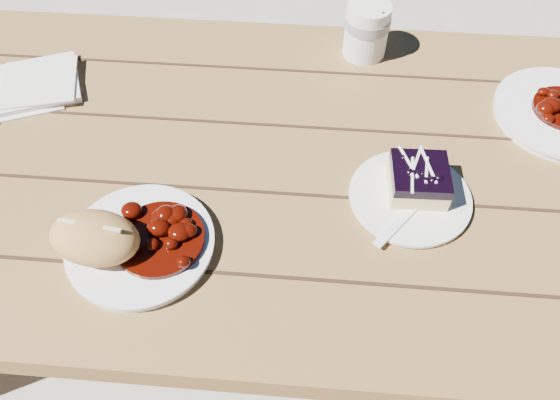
# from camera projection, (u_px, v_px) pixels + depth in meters

# --- Properties ---
(ground) EXTENTS (60.00, 60.00, 0.00)m
(ground) POSITION_uv_depth(u_px,v_px,m) (241.00, 332.00, 1.56)
(ground) COLOR #A5A095
(ground) RESTS_ON ground
(picnic_table) EXTENTS (2.00, 1.55, 0.75)m
(picnic_table) POSITION_uv_depth(u_px,v_px,m) (224.00, 208.00, 1.10)
(picnic_table) COLOR brown
(picnic_table) RESTS_ON ground
(main_plate) EXTENTS (0.22, 0.22, 0.02)m
(main_plate) POSITION_uv_depth(u_px,v_px,m) (141.00, 245.00, 0.84)
(main_plate) COLOR white
(main_plate) RESTS_ON picnic_table
(goulash_stew) EXTENTS (0.14, 0.14, 0.04)m
(goulash_stew) POSITION_uv_depth(u_px,v_px,m) (158.00, 233.00, 0.82)
(goulash_stew) COLOR #3B0802
(goulash_stew) RESTS_ON main_plate
(bread_roll) EXTENTS (0.15, 0.11, 0.07)m
(bread_roll) POSITION_uv_depth(u_px,v_px,m) (95.00, 238.00, 0.80)
(bread_roll) COLOR #BC8948
(bread_roll) RESTS_ON main_plate
(dessert_plate) EXTENTS (0.19, 0.19, 0.01)m
(dessert_plate) POSITION_uv_depth(u_px,v_px,m) (410.00, 198.00, 0.90)
(dessert_plate) COLOR white
(dessert_plate) RESTS_ON picnic_table
(blueberry_cake) EXTENTS (0.09, 0.09, 0.05)m
(blueberry_cake) POSITION_uv_depth(u_px,v_px,m) (419.00, 179.00, 0.89)
(blueberry_cake) COLOR #E3CB7B
(blueberry_cake) RESTS_ON dessert_plate
(fork_dessert) EXTENTS (0.12, 0.14, 0.00)m
(fork_dessert) POSITION_uv_depth(u_px,v_px,m) (400.00, 221.00, 0.86)
(fork_dessert) COLOR white
(fork_dessert) RESTS_ON dessert_plate
(coffee_cup) EXTENTS (0.09, 0.09, 0.11)m
(coffee_cup) POSITION_uv_depth(u_px,v_px,m) (366.00, 30.00, 1.10)
(coffee_cup) COLOR white
(coffee_cup) RESTS_ON picnic_table
(napkin_stack) EXTENTS (0.20, 0.20, 0.01)m
(napkin_stack) POSITION_uv_depth(u_px,v_px,m) (39.00, 84.00, 1.07)
(napkin_stack) COLOR white
(napkin_stack) RESTS_ON picnic_table
(fork_table) EXTENTS (0.16, 0.08, 0.00)m
(fork_table) POSITION_uv_depth(u_px,v_px,m) (30.00, 113.00, 1.03)
(fork_table) COLOR white
(fork_table) RESTS_ON picnic_table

